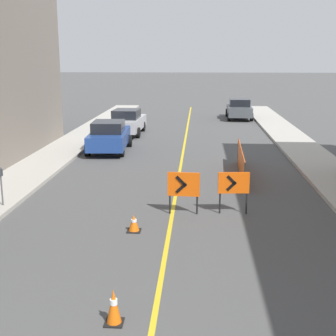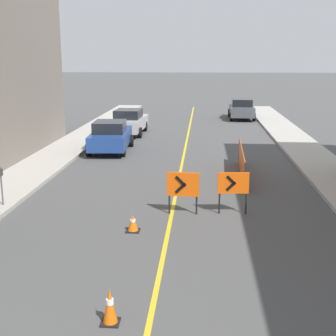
% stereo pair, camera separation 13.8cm
% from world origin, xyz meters
% --- Properties ---
extents(lane_stripe, '(0.12, 46.15, 0.01)m').
position_xyz_m(lane_stripe, '(0.00, 23.08, 0.00)').
color(lane_stripe, gold).
rests_on(lane_stripe, ground_plane).
extents(sidewalk_left, '(2.25, 46.15, 0.14)m').
position_xyz_m(sidewalk_left, '(-6.23, 23.08, 0.07)').
color(sidewalk_left, '#ADA89E').
rests_on(sidewalk_left, ground_plane).
extents(sidewalk_right, '(2.25, 46.15, 0.14)m').
position_xyz_m(sidewalk_right, '(6.23, 23.08, 0.07)').
color(sidewalk_right, '#ADA89E').
rests_on(sidewalk_right, ground_plane).
extents(traffic_cone_second, '(0.34, 0.34, 0.69)m').
position_xyz_m(traffic_cone_second, '(-0.72, 7.96, 0.34)').
color(traffic_cone_second, black).
rests_on(traffic_cone_second, ground_plane).
extents(traffic_cone_third, '(0.38, 0.38, 0.49)m').
position_xyz_m(traffic_cone_third, '(-0.99, 12.62, 0.24)').
color(traffic_cone_third, black).
rests_on(traffic_cone_third, ground_plane).
extents(arrow_barricade_primary, '(1.00, 0.12, 1.33)m').
position_xyz_m(arrow_barricade_primary, '(0.34, 14.22, 0.91)').
color(arrow_barricade_primary, '#EF560C').
rests_on(arrow_barricade_primary, ground_plane).
extents(arrow_barricade_secondary, '(0.97, 0.15, 1.33)m').
position_xyz_m(arrow_barricade_secondary, '(1.89, 14.35, 0.93)').
color(arrow_barricade_secondary, '#EF560C').
rests_on(arrow_barricade_secondary, ground_plane).
extents(safety_mesh_fence, '(0.22, 5.08, 1.13)m').
position_xyz_m(safety_mesh_fence, '(2.53, 19.12, 0.57)').
color(safety_mesh_fence, '#EF560C').
rests_on(safety_mesh_fence, ground_plane).
extents(parked_car_curb_near, '(2.04, 4.40, 1.59)m').
position_xyz_m(parked_car_curb_near, '(-3.82, 23.88, 0.80)').
color(parked_car_curb_near, navy).
rests_on(parked_car_curb_near, ground_plane).
extents(parked_car_curb_mid, '(1.96, 4.37, 1.59)m').
position_xyz_m(parked_car_curb_mid, '(-3.72, 29.36, 0.80)').
color(parked_car_curb_mid, '#B7B7BC').
rests_on(parked_car_curb_mid, ground_plane).
extents(parked_car_curb_far, '(1.94, 4.33, 1.59)m').
position_xyz_m(parked_car_curb_far, '(3.94, 37.47, 0.80)').
color(parked_car_curb_far, '#474C51').
rests_on(parked_car_curb_far, ground_plane).
extents(parking_meter_far_curb, '(0.12, 0.11, 1.25)m').
position_xyz_m(parking_meter_far_curb, '(-5.46, 14.28, 1.03)').
color(parking_meter_far_curb, '#4C4C51').
rests_on(parking_meter_far_curb, sidewalk_left).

